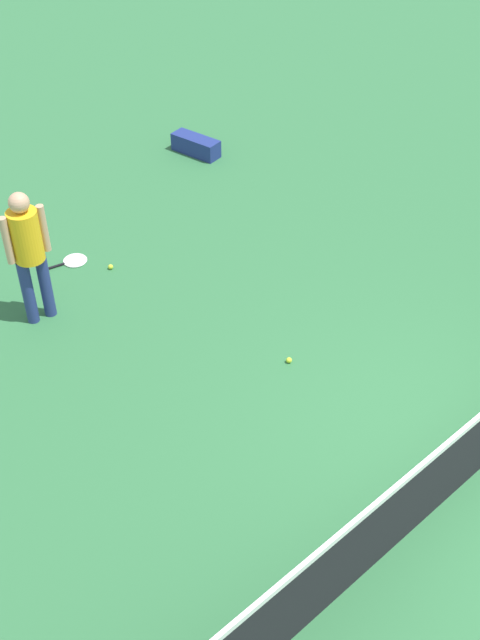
# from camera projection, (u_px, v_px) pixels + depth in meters

# --- Properties ---
(player_near_side) EXTENTS (0.53, 0.38, 1.70)m
(player_near_side) POSITION_uv_depth(u_px,v_px,m) (28.00, 247.00, 8.78)
(player_near_side) COLOR navy
(player_near_side) RESTS_ON ground_plane
(tennis_racket_near_player) EXTENTS (0.61, 0.37, 0.03)m
(tennis_racket_near_player) POSITION_uv_depth(u_px,v_px,m) (73.00, 261.00, 10.29)
(tennis_racket_near_player) COLOR white
(tennis_racket_near_player) RESTS_ON ground_plane
(tennis_ball_near_player) EXTENTS (0.07, 0.07, 0.07)m
(tennis_ball_near_player) POSITION_uv_depth(u_px,v_px,m) (289.00, 360.00, 8.80)
(tennis_ball_near_player) COLOR #C6E033
(tennis_ball_near_player) RESTS_ON ground_plane
(tennis_ball_by_net) EXTENTS (0.07, 0.07, 0.07)m
(tennis_ball_by_net) POSITION_uv_depth(u_px,v_px,m) (111.00, 267.00, 10.15)
(tennis_ball_by_net) COLOR #C6E033
(tennis_ball_by_net) RESTS_ON ground_plane
(equipment_bag) EXTENTS (0.44, 0.84, 0.28)m
(equipment_bag) POSITION_uv_depth(u_px,v_px,m) (194.00, 145.00, 12.50)
(equipment_bag) COLOR navy
(equipment_bag) RESTS_ON ground_plane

